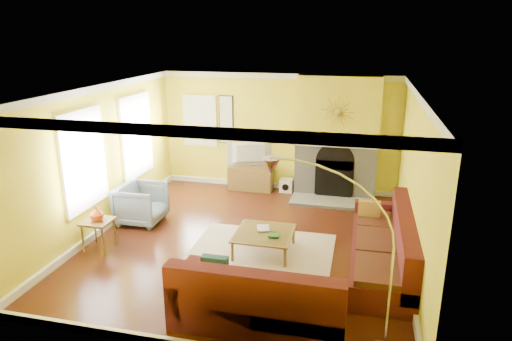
% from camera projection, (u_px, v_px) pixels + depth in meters
% --- Properties ---
extents(floor, '(5.50, 6.00, 0.02)m').
position_uv_depth(floor, '(246.00, 242.00, 8.17)').
color(floor, '#542211').
rests_on(floor, ground).
extents(ceiling, '(5.50, 6.00, 0.02)m').
position_uv_depth(ceiling, '(245.00, 89.00, 7.37)').
color(ceiling, white).
rests_on(ceiling, ground).
extents(wall_back, '(5.50, 0.02, 2.70)m').
position_uv_depth(wall_back, '(279.00, 132.00, 10.57)').
color(wall_back, yellow).
rests_on(wall_back, ground).
extents(wall_front, '(5.50, 0.02, 2.70)m').
position_uv_depth(wall_front, '(177.00, 248.00, 4.97)').
color(wall_front, yellow).
rests_on(wall_front, ground).
extents(wall_left, '(0.02, 6.00, 2.70)m').
position_uv_depth(wall_left, '(101.00, 159.00, 8.38)').
color(wall_left, yellow).
rests_on(wall_left, ground).
extents(wall_right, '(0.02, 6.00, 2.70)m').
position_uv_depth(wall_right, '(416.00, 181.00, 7.16)').
color(wall_right, yellow).
rests_on(wall_right, ground).
extents(baseboard, '(5.50, 6.00, 0.12)m').
position_uv_depth(baseboard, '(246.00, 238.00, 8.15)').
color(baseboard, white).
rests_on(baseboard, floor).
extents(crown_molding, '(5.50, 6.00, 0.12)m').
position_uv_depth(crown_molding, '(245.00, 93.00, 7.39)').
color(crown_molding, white).
rests_on(crown_molding, ceiling).
extents(window_left_near, '(0.06, 1.22, 1.72)m').
position_uv_depth(window_left_near, '(136.00, 136.00, 9.54)').
color(window_left_near, white).
rests_on(window_left_near, wall_left).
extents(window_left_far, '(0.06, 1.22, 1.72)m').
position_uv_depth(window_left_far, '(83.00, 160.00, 7.77)').
color(window_left_far, white).
rests_on(window_left_far, wall_left).
extents(window_back, '(0.82, 0.06, 1.22)m').
position_uv_depth(window_back, '(200.00, 121.00, 10.88)').
color(window_back, white).
rests_on(window_back, wall_back).
extents(wall_art, '(0.34, 0.04, 1.14)m').
position_uv_depth(wall_art, '(226.00, 120.00, 10.73)').
color(wall_art, white).
rests_on(wall_art, wall_back).
extents(fireplace, '(1.80, 0.40, 2.70)m').
position_uv_depth(fireplace, '(337.00, 137.00, 10.08)').
color(fireplace, '#97968F').
rests_on(fireplace, floor).
extents(mantel, '(1.92, 0.22, 0.08)m').
position_uv_depth(mantel, '(336.00, 144.00, 9.88)').
color(mantel, white).
rests_on(mantel, fireplace).
extents(hearth, '(1.80, 0.70, 0.06)m').
position_uv_depth(hearth, '(332.00, 202.00, 9.95)').
color(hearth, '#97968F').
rests_on(hearth, floor).
extents(sunburst, '(0.70, 0.04, 0.70)m').
position_uv_depth(sunburst, '(338.00, 112.00, 9.69)').
color(sunburst, olive).
rests_on(sunburst, fireplace).
extents(rug, '(2.40, 1.80, 0.02)m').
position_uv_depth(rug, '(262.00, 250.00, 7.81)').
color(rug, beige).
rests_on(rug, floor).
extents(sectional_sofa, '(3.10, 3.70, 0.90)m').
position_uv_depth(sectional_sofa, '(308.00, 246.00, 6.98)').
color(sectional_sofa, '#581C1D').
rests_on(sectional_sofa, floor).
extents(coffee_table, '(0.96, 0.96, 0.38)m').
position_uv_depth(coffee_table, '(264.00, 242.00, 7.70)').
color(coffee_table, white).
rests_on(coffee_table, floor).
extents(media_console, '(1.03, 0.46, 0.56)m').
position_uv_depth(media_console, '(251.00, 178.00, 10.77)').
color(media_console, brown).
rests_on(media_console, floor).
extents(tv, '(1.08, 0.51, 0.63)m').
position_uv_depth(tv, '(251.00, 153.00, 10.60)').
color(tv, black).
rests_on(tv, media_console).
extents(subwoofer, '(0.30, 0.30, 0.30)m').
position_uv_depth(subwoofer, '(286.00, 185.00, 10.65)').
color(subwoofer, white).
rests_on(subwoofer, floor).
extents(armchair, '(0.85, 0.83, 0.77)m').
position_uv_depth(armchair, '(141.00, 204.00, 8.87)').
color(armchair, slate).
rests_on(armchair, floor).
extents(side_table, '(0.48, 0.48, 0.52)m').
position_uv_depth(side_table, '(99.00, 234.00, 7.83)').
color(side_table, brown).
rests_on(side_table, floor).
extents(vase, '(0.23, 0.23, 0.24)m').
position_uv_depth(vase, '(97.00, 214.00, 7.72)').
color(vase, '#E65219').
rests_on(vase, side_table).
extents(book, '(0.27, 0.32, 0.03)m').
position_uv_depth(book, '(257.00, 228.00, 7.76)').
color(book, white).
rests_on(book, coffee_table).
extents(arc_lamp, '(1.45, 0.36, 2.29)m').
position_uv_depth(arc_lamp, '(334.00, 262.00, 5.09)').
color(arc_lamp, silver).
rests_on(arc_lamp, floor).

